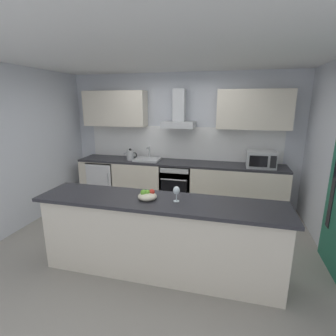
# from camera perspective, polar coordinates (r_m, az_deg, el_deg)

# --- Properties ---
(ground) EXTENTS (5.61, 4.53, 0.02)m
(ground) POSITION_cam_1_polar(r_m,az_deg,el_deg) (4.04, -2.38, -16.00)
(ground) COLOR gray
(ceiling) EXTENTS (5.61, 4.53, 0.02)m
(ceiling) POSITION_cam_1_polar(r_m,az_deg,el_deg) (3.53, -2.86, 23.80)
(ceiling) COLOR white
(wall_back) EXTENTS (5.61, 0.12, 2.60)m
(wall_back) POSITION_cam_1_polar(r_m,az_deg,el_deg) (5.31, 3.12, 6.45)
(wall_back) COLOR silver
(wall_back) RESTS_ON ground
(wall_left) EXTENTS (0.12, 4.53, 2.60)m
(wall_left) POSITION_cam_1_polar(r_m,az_deg,el_deg) (4.80, -30.81, 3.59)
(wall_left) COLOR silver
(wall_left) RESTS_ON ground
(backsplash_tile) EXTENTS (3.92, 0.02, 0.66)m
(backsplash_tile) POSITION_cam_1_polar(r_m,az_deg,el_deg) (5.25, 2.96, 5.58)
(backsplash_tile) COLOR white
(counter_back) EXTENTS (4.06, 0.60, 0.90)m
(counter_back) POSITION_cam_1_polar(r_m,az_deg,el_deg) (5.14, 2.17, -3.56)
(counter_back) COLOR beige
(counter_back) RESTS_ON ground
(counter_island) EXTENTS (2.90, 0.64, 0.95)m
(counter_island) POSITION_cam_1_polar(r_m,az_deg,el_deg) (3.16, -1.91, -15.08)
(counter_island) COLOR beige
(counter_island) RESTS_ON ground
(upper_cabinets) EXTENTS (4.00, 0.32, 0.70)m
(upper_cabinets) POSITION_cam_1_polar(r_m,az_deg,el_deg) (5.03, 2.70, 12.99)
(upper_cabinets) COLOR beige
(oven) EXTENTS (0.60, 0.62, 0.80)m
(oven) POSITION_cam_1_polar(r_m,az_deg,el_deg) (5.11, 2.02, -3.53)
(oven) COLOR slate
(oven) RESTS_ON ground
(refrigerator) EXTENTS (0.58, 0.60, 0.85)m
(refrigerator) POSITION_cam_1_polar(r_m,az_deg,el_deg) (5.64, -13.77, -2.58)
(refrigerator) COLOR white
(refrigerator) RESTS_ON ground
(microwave) EXTENTS (0.50, 0.38, 0.30)m
(microwave) POSITION_cam_1_polar(r_m,az_deg,el_deg) (4.85, 20.02, 1.84)
(microwave) COLOR #B7BABC
(microwave) RESTS_ON counter_back
(sink) EXTENTS (0.50, 0.40, 0.26)m
(sink) POSITION_cam_1_polar(r_m,az_deg,el_deg) (5.16, -4.57, 1.99)
(sink) COLOR silver
(sink) RESTS_ON counter_back
(kettle) EXTENTS (0.29, 0.15, 0.24)m
(kettle) POSITION_cam_1_polar(r_m,az_deg,el_deg) (5.22, -8.38, 2.90)
(kettle) COLOR #B7BABC
(kettle) RESTS_ON counter_back
(range_hood) EXTENTS (0.62, 0.45, 0.72)m
(range_hood) POSITION_cam_1_polar(r_m,az_deg,el_deg) (4.99, 2.48, 11.57)
(range_hood) COLOR #B7BABC
(wine_glass) EXTENTS (0.08, 0.08, 0.18)m
(wine_glass) POSITION_cam_1_polar(r_m,az_deg,el_deg) (2.87, 1.89, -5.15)
(wine_glass) COLOR silver
(wine_glass) RESTS_ON counter_island
(fruit_bowl) EXTENTS (0.22, 0.22, 0.13)m
(fruit_bowl) POSITION_cam_1_polar(r_m,az_deg,el_deg) (2.97, -4.61, -6.15)
(fruit_bowl) COLOR beige
(fruit_bowl) RESTS_ON counter_island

